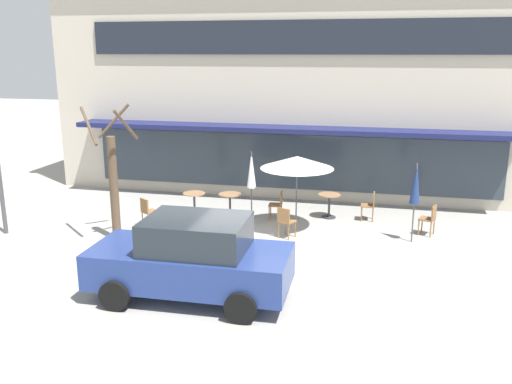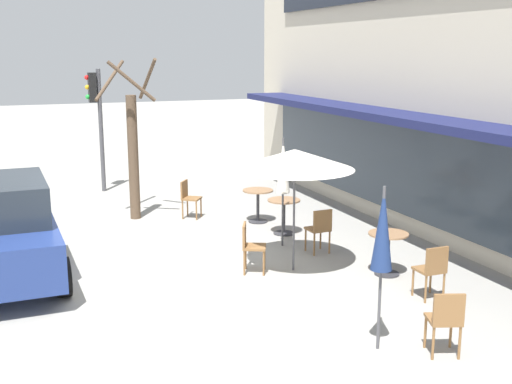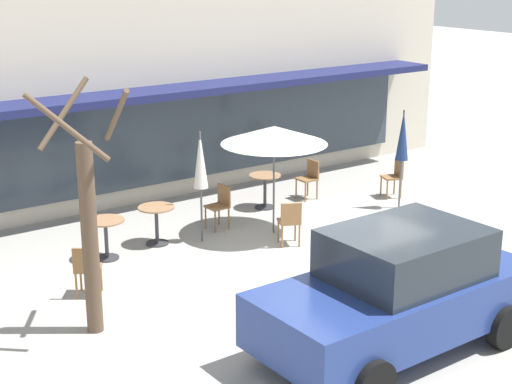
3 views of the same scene
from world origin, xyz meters
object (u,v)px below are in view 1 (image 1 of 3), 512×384
Objects in this scene: cafe_chair_0 at (370,204)px; cafe_chair_1 at (430,217)px; cafe_table_by_tree at (230,201)px; cafe_chair_4 at (278,203)px; patio_umbrella_corner_open at (416,184)px; patio_umbrella_green_folded at (251,170)px; cafe_table_streetside at (329,202)px; cafe_chair_3 at (148,210)px; parked_sedan at (192,258)px; street_tree at (113,181)px; cafe_table_near_wall at (194,200)px; patio_umbrella_cream_folded at (297,162)px; cafe_chair_2 at (286,220)px.

cafe_chair_1 is at bearing -31.96° from cafe_chair_0.
cafe_chair_1 is at bearing -3.98° from cafe_table_by_tree.
cafe_chair_0 is at bearing 11.03° from cafe_chair_4.
patio_umbrella_corner_open is at bearing -11.22° from cafe_table_by_tree.
cafe_chair_1 is at bearing -0.40° from patio_umbrella_green_folded.
cafe_chair_4 is (1.51, 0.09, 0.01)m from cafe_table_by_tree.
cafe_table_streetside is 1.63m from cafe_chair_4.
cafe_table_streetside is at bearing 22.74° from cafe_chair_3.
parked_sedan is 1.14× the size of street_tree.
cafe_table_near_wall is 0.85× the size of cafe_chair_0.
street_tree reaches higher than cafe_chair_1.
cafe_table_streetside is 0.35× the size of patio_umbrella_cream_folded.
cafe_chair_0 is (2.08, 1.43, -1.50)m from patio_umbrella_cream_folded.
patio_umbrella_corner_open is 6.63m from parked_sedan.
street_tree reaches higher than cafe_chair_4.
cafe_chair_3 is (-7.57, -0.43, -1.10)m from patio_umbrella_corner_open.
cafe_table_near_wall is 0.35× the size of patio_umbrella_cream_folded.
cafe_table_by_tree is (-3.04, -0.63, 0.00)m from cafe_table_streetside.
patio_umbrella_green_folded is at bearing 179.60° from cafe_chair_1.
cafe_chair_1 is (3.76, 0.39, -1.50)m from patio_umbrella_cream_folded.
patio_umbrella_cream_folded reaches higher than cafe_table_near_wall.
cafe_table_by_tree is 5.69m from patio_umbrella_corner_open.
cafe_chair_2 is at bearing -43.39° from patio_umbrella_green_folded.
patio_umbrella_corner_open reaches higher than cafe_chair_0.
parked_sedan reaches higher than cafe_chair_3.
patio_umbrella_green_folded reaches higher than cafe_chair_3.
cafe_chair_0 is 1.00× the size of cafe_chair_1.
patio_umbrella_green_folded and patio_umbrella_cream_folded have the same top height.
cafe_table_streetside is 0.85× the size of cafe_chair_4.
cafe_chair_4 is at bearing -168.97° from cafe_chair_0.
cafe_chair_1 is 4.49m from cafe_chair_4.
cafe_chair_1 is at bearing -19.70° from cafe_table_streetside.
cafe_table_by_tree is 2.80m from patio_umbrella_cream_folded.
cafe_table_by_tree is 4.35m from cafe_chair_0.
cafe_table_streetside is (4.17, 0.78, 0.00)m from cafe_table_near_wall.
patio_umbrella_green_folded is 0.59× the size of street_tree.
cafe_table_by_tree is at bearing 142.50° from cafe_chair_2.
patio_umbrella_green_folded is 1.40m from cafe_chair_4.
cafe_chair_3 is at bearing 124.43° from parked_sedan.
cafe_chair_4 is at bearing 128.55° from patio_umbrella_cream_folded.
cafe_chair_0 is at bearing 44.11° from cafe_chair_2.
cafe_chair_4 is 0.21× the size of parked_sedan.
cafe_chair_3 is (-0.97, -1.37, 0.01)m from cafe_table_near_wall.
cafe_table_streetside is at bearing 24.17° from patio_umbrella_green_folded.
patio_umbrella_cream_folded reaches higher than cafe_table_by_tree.
cafe_table_by_tree is at bearing 35.93° from cafe_chair_3.
cafe_chair_1 is (1.67, -1.04, 0.00)m from cafe_chair_0.
parked_sedan is at bearing -109.91° from cafe_table_streetside.
cafe_table_near_wall is 5.48m from cafe_chair_0.
cafe_chair_4 is 5.03m from street_tree.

